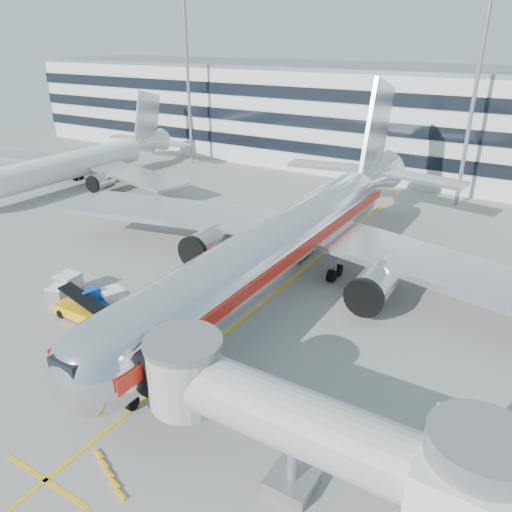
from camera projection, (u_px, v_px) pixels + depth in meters
The scene contains 15 objects.
ground at pixel (213, 343), 35.39m from camera, with size 180.00×180.00×0.00m, color gray.
lead_in_line at pixel (282, 287), 43.17m from camera, with size 0.25×70.00×0.01m, color #E6A90C.
stop_bar at pixel (46, 480), 24.49m from camera, with size 6.00×0.25×0.01m, color #E6A90C.
main_jet at pixel (292, 236), 42.79m from camera, with size 50.95×48.70×16.06m.
jet_bridge at pixel (328, 439), 21.76m from camera, with size 17.80×4.50×7.00m.
terminal at pixel (432, 121), 77.32m from camera, with size 150.00×24.25×15.60m.
light_mast_west at pixel (187, 70), 78.77m from camera, with size 2.40×1.20×25.45m.
light_mast_centre at pixel (477, 83), 58.20m from camera, with size 2.40×1.20×25.45m.
second_jet at pixel (77, 163), 71.21m from camera, with size 38.21×36.52×12.04m.
belt_loader at pixel (84, 311), 38.07m from camera, with size 5.21×1.91×2.50m.
baggage_tug at pixel (93, 304), 38.78m from camera, with size 3.03×2.34×2.04m.
cargo_container_left at pixel (58, 295), 40.33m from camera, with size 1.70×1.70×1.49m.
cargo_container_right at pixel (69, 284), 41.72m from camera, with size 1.85×1.85×1.83m.
cargo_container_front at pixel (113, 299), 39.49m from camera, with size 2.06×2.06×1.73m.
ramp_worker at pixel (103, 351), 33.00m from camera, with size 0.62×0.41×1.70m, color #94F219.
Camera 1 is at (18.19, -23.82, 20.04)m, focal length 35.00 mm.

